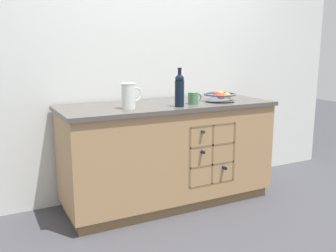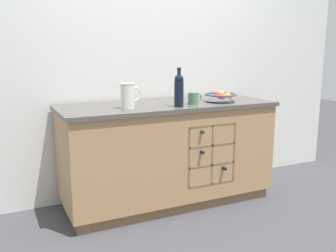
# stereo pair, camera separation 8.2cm
# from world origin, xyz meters

# --- Properties ---
(ground_plane) EXTENTS (14.00, 14.00, 0.00)m
(ground_plane) POSITION_xyz_m (0.00, 0.00, 0.00)
(ground_plane) COLOR #424247
(back_wall) EXTENTS (4.40, 0.06, 2.55)m
(back_wall) POSITION_xyz_m (0.00, 0.39, 1.27)
(back_wall) COLOR silver
(back_wall) RESTS_ON ground_plane
(kitchen_island) EXTENTS (1.86, 0.70, 0.89)m
(kitchen_island) POSITION_xyz_m (0.00, -0.00, 0.45)
(kitchen_island) COLOR brown
(kitchen_island) RESTS_ON ground_plane
(fruit_bowl) EXTENTS (0.29, 0.29, 0.09)m
(fruit_bowl) POSITION_xyz_m (0.47, -0.09, 0.94)
(fruit_bowl) COLOR #4C5666
(fruit_bowl) RESTS_ON kitchen_island
(white_pitcher) EXTENTS (0.17, 0.11, 0.20)m
(white_pitcher) POSITION_xyz_m (-0.40, -0.12, 1.00)
(white_pitcher) COLOR silver
(white_pitcher) RESTS_ON kitchen_island
(ceramic_mug) EXTENTS (0.13, 0.09, 0.10)m
(ceramic_mug) POSITION_xyz_m (0.18, -0.12, 0.94)
(ceramic_mug) COLOR #4C7A56
(ceramic_mug) RESTS_ON kitchen_island
(standing_wine_bottle) EXTENTS (0.08, 0.08, 0.31)m
(standing_wine_bottle) POSITION_xyz_m (0.00, -0.20, 1.03)
(standing_wine_bottle) COLOR black
(standing_wine_bottle) RESTS_ON kitchen_island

